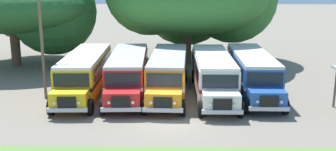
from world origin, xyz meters
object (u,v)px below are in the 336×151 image
Objects in this scene: parked_bus_slot_3 at (213,73)px; parked_bus_slot_4 at (252,71)px; parked_bus_slot_0 at (85,71)px; secondary_tree at (20,4)px; utility_pole at (41,38)px; parked_bus_slot_2 at (168,71)px; parked_bus_slot_1 at (128,71)px.

parked_bus_slot_3 and parked_bus_slot_4 have the same top height.
parked_bus_slot_3 is (9.24, -0.21, 0.00)m from parked_bus_slot_0.
parked_bus_slot_3 is 0.72× the size of secondary_tree.
parked_bus_slot_0 and parked_bus_slot_4 have the same top height.
parked_bus_slot_4 is at bearing 7.45° from utility_pole.
parked_bus_slot_4 is at bearing 95.56° from parked_bus_slot_2.
parked_bus_slot_2 is (2.92, -0.06, 0.00)m from parked_bus_slot_1.
parked_bus_slot_1 is at bearing 16.28° from utility_pole.
parked_bus_slot_4 is 23.03m from secondary_tree.
secondary_tree is (-14.36, 10.00, 4.17)m from parked_bus_slot_2.
parked_bus_slot_0 is at bearing -50.40° from secondary_tree.
parked_bus_slot_0 is 3.93m from utility_pole.
parked_bus_slot_1 is 6.14m from parked_bus_slot_3.
parked_bus_slot_2 and parked_bus_slot_3 have the same top height.
utility_pole is (-2.48, -1.51, 2.65)m from parked_bus_slot_0.
parked_bus_slot_0 is at bearing -87.41° from parked_bus_slot_4.
utility_pole reaches higher than parked_bus_slot_4.
parked_bus_slot_0 and parked_bus_slot_1 have the same top height.
parked_bus_slot_2 is at bearing -34.85° from secondary_tree.
secondary_tree is at bearing 116.81° from utility_pole.
secondary_tree is (-8.33, 10.07, 4.17)m from parked_bus_slot_0.
parked_bus_slot_4 is 1.36× the size of utility_pole.
parked_bus_slot_2 is 9.05m from utility_pole.
parked_bus_slot_3 is at bearing 6.34° from utility_pole.
parked_bus_slot_4 is (12.15, 0.40, 0.00)m from parked_bus_slot_0.
parked_bus_slot_0 is 3.11m from parked_bus_slot_1.
parked_bus_slot_0 is at bearing -89.96° from parked_bus_slot_1.
utility_pole is (-11.72, -1.30, 2.65)m from parked_bus_slot_3.
secondary_tree is (-20.48, 9.66, 4.17)m from parked_bus_slot_4.
parked_bus_slot_4 is (2.91, 0.61, 0.00)m from parked_bus_slot_3.
parked_bus_slot_3 is 12.09m from utility_pole.
utility_pole is at bearing -77.12° from parked_bus_slot_2.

